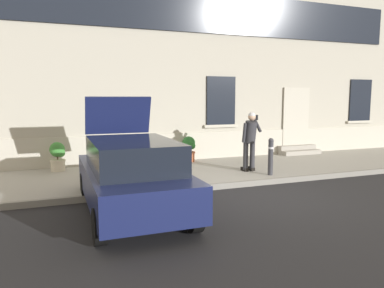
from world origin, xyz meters
The scene contains 12 objects.
ground_plane centered at (0.00, 0.00, 0.00)m, with size 80.00×80.00×0.00m, color #232326.
sidewalk centered at (0.00, 2.80, 0.07)m, with size 24.00×3.60×0.15m, color #99968E.
curb_edge centered at (0.00, 0.94, 0.07)m, with size 24.00×0.12×0.15m, color gray.
building_facade centered at (0.01, 5.29, 3.73)m, with size 24.00×1.52×7.50m.
entrance_stoop centered at (4.39, 4.33, 0.28)m, with size 1.61×0.64×0.32m.
hatchback_car_navy centered at (-3.01, -0.25, 0.80)m, with size 1.81×4.07×2.34m.
bollard_near_person centered at (1.22, 1.35, 0.71)m, with size 0.15×0.15×1.04m.
bollard_far_left centered at (-2.55, 1.35, 0.71)m, with size 0.15×0.15×1.04m.
person_on_phone centered at (0.93, 2.02, 1.15)m, with size 0.51×0.50×1.74m.
planter_cream centered at (-4.35, 4.07, 0.61)m, with size 0.44×0.44×0.86m.
planter_olive centered at (-2.25, 4.11, 0.61)m, with size 0.44×0.44×0.86m.
planter_terracotta centered at (-0.16, 4.21, 0.61)m, with size 0.44×0.44×0.86m.
Camera 1 is at (-4.42, -7.33, 2.32)m, focal length 34.32 mm.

